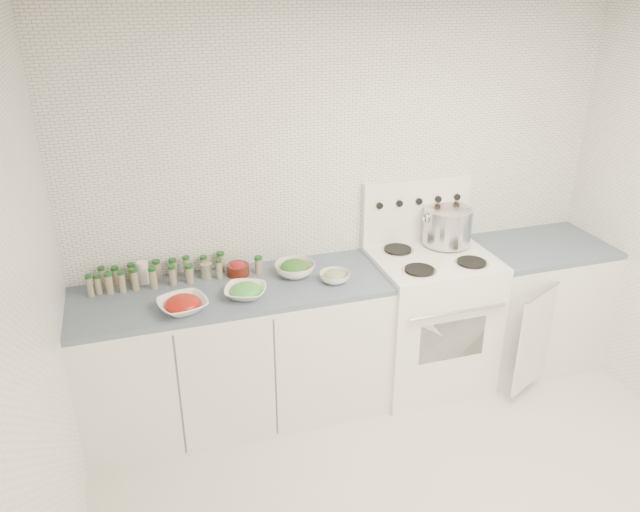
{
  "coord_description": "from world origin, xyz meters",
  "views": [
    {
      "loc": [
        -1.31,
        -2.05,
        2.6
      ],
      "look_at": [
        -0.3,
        1.14,
        1.06
      ],
      "focal_mm": 35.0,
      "sensor_mm": 36.0,
      "label": 1
    }
  ],
  "objects": [
    {
      "name": "stove",
      "position": [
        0.48,
        1.19,
        0.5
      ],
      "size": [
        0.76,
        0.7,
        1.36
      ],
      "color": "white",
      "rests_on": "ground"
    },
    {
      "name": "salt_canister",
      "position": [
        -1.31,
        1.43,
        0.97
      ],
      "size": [
        0.08,
        0.08,
        0.14
      ],
      "primitive_type": "cylinder",
      "rotation": [
        0.0,
        0.0,
        -0.27
      ],
      "color": "white",
      "rests_on": "counter_left"
    },
    {
      "name": "bowl_broccoli",
      "position": [
        -0.42,
        1.25,
        0.95
      ],
      "size": [
        0.29,
        0.29,
        0.1
      ],
      "color": "white",
      "rests_on": "counter_left"
    },
    {
      "name": "spice_cluster",
      "position": [
        -1.21,
        1.39,
        0.96
      ],
      "size": [
        1.03,
        0.16,
        0.14
      ],
      "color": "gray",
      "rests_on": "counter_left"
    },
    {
      "name": "bowl_tomato",
      "position": [
        -1.12,
        1.02,
        0.94
      ],
      "size": [
        0.32,
        0.32,
        0.09
      ],
      "color": "white",
      "rests_on": "counter_left"
    },
    {
      "name": "counter_right",
      "position": [
        1.3,
        1.19,
        0.45
      ],
      "size": [
        0.89,
        0.81,
        0.9
      ],
      "color": "white",
      "rests_on": "ground"
    },
    {
      "name": "tin_can",
      "position": [
        -0.94,
        1.38,
        0.95
      ],
      "size": [
        0.09,
        0.09,
        0.09
      ],
      "primitive_type": "cylinder",
      "rotation": [
        0.0,
        0.0,
        0.26
      ],
      "color": "#B5B199",
      "rests_on": "counter_left"
    },
    {
      "name": "counter_left",
      "position": [
        -0.82,
        1.19,
        0.45
      ],
      "size": [
        1.85,
        0.62,
        0.9
      ],
      "color": "white",
      "rests_on": "ground"
    },
    {
      "name": "bowl_pepper",
      "position": [
        -0.75,
        1.36,
        0.94
      ],
      "size": [
        0.14,
        0.14,
        0.08
      ],
      "color": "#51180E",
      "rests_on": "counter_left"
    },
    {
      "name": "bowl_zucchini",
      "position": [
        -0.22,
        1.1,
        0.93
      ],
      "size": [
        0.21,
        0.21,
        0.07
      ],
      "color": "white",
      "rests_on": "counter_left"
    },
    {
      "name": "room_walls",
      "position": [
        0.0,
        0.0,
        1.56
      ],
      "size": [
        3.54,
        3.04,
        2.52
      ],
      "color": "white",
      "rests_on": "ground"
    },
    {
      "name": "bowl_snowpea",
      "position": [
        -0.76,
        1.07,
        0.93
      ],
      "size": [
        0.31,
        0.31,
        0.08
      ],
      "color": "white",
      "rests_on": "counter_left"
    },
    {
      "name": "stock_pot",
      "position": [
        0.65,
        1.33,
        1.08
      ],
      "size": [
        0.34,
        0.32,
        0.24
      ],
      "rotation": [
        0.0,
        0.0,
        -0.23
      ],
      "color": "silver",
      "rests_on": "stove"
    }
  ]
}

